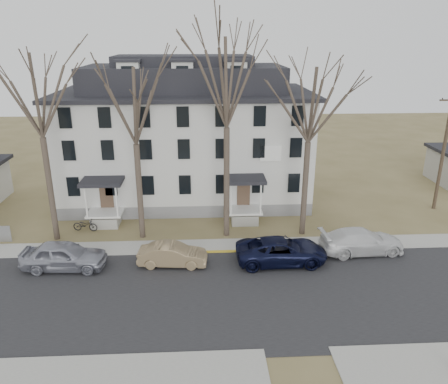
{
  "coord_description": "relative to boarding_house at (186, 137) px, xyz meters",
  "views": [
    {
      "loc": [
        -0.67,
        -18.68,
        13.59
      ],
      "look_at": [
        0.78,
        9.0,
        3.58
      ],
      "focal_mm": 35.0,
      "sensor_mm": 36.0,
      "label": 1
    }
  ],
  "objects": [
    {
      "name": "ground",
      "position": [
        2.0,
        -17.95,
        -5.38
      ],
      "size": [
        120.0,
        120.0,
        0.0
      ],
      "primitive_type": "plane",
      "color": "olive",
      "rests_on": "ground"
    },
    {
      "name": "main_road",
      "position": [
        2.0,
        -15.95,
        -5.38
      ],
      "size": [
        120.0,
        10.0,
        0.04
      ],
      "primitive_type": "cube",
      "color": "#27272A",
      "rests_on": "ground"
    },
    {
      "name": "far_sidewalk",
      "position": [
        2.0,
        -9.95,
        -5.38
      ],
      "size": [
        120.0,
        2.0,
        0.08
      ],
      "primitive_type": "cube",
      "color": "#A09F97",
      "rests_on": "ground"
    },
    {
      "name": "yellow_curb",
      "position": [
        7.0,
        -10.85,
        -5.38
      ],
      "size": [
        14.0,
        0.25,
        0.06
      ],
      "primitive_type": "cube",
      "color": "gold",
      "rests_on": "ground"
    },
    {
      "name": "boarding_house",
      "position": [
        0.0,
        0.0,
        0.0
      ],
      "size": [
        20.8,
        12.36,
        12.05
      ],
      "color": "slate",
      "rests_on": "ground"
    },
    {
      "name": "tree_far_left",
      "position": [
        -9.0,
        -8.15,
        4.96
      ],
      "size": [
        8.4,
        8.4,
        13.72
      ],
      "color": "#473B31",
      "rests_on": "ground"
    },
    {
      "name": "tree_mid_left",
      "position": [
        -3.0,
        -8.15,
        4.22
      ],
      "size": [
        7.8,
        7.8,
        12.74
      ],
      "color": "#473B31",
      "rests_on": "ground"
    },
    {
      "name": "tree_center",
      "position": [
        3.0,
        -8.15,
        5.71
      ],
      "size": [
        9.0,
        9.0,
        14.7
      ],
      "color": "#473B31",
      "rests_on": "ground"
    },
    {
      "name": "tree_mid_right",
      "position": [
        8.5,
        -8.15,
        4.22
      ],
      "size": [
        7.8,
        7.8,
        12.74
      ],
      "color": "#473B31",
      "rests_on": "ground"
    },
    {
      "name": "utility_pole_far",
      "position": [
        20.5,
        -3.95,
        -0.47
      ],
      "size": [
        2.0,
        0.28,
        9.5
      ],
      "color": "#3D3023",
      "rests_on": "ground"
    },
    {
      "name": "car_silver",
      "position": [
        -7.19,
        -12.45,
        -4.51
      ],
      "size": [
        5.2,
        2.3,
        1.74
      ],
      "primitive_type": "imported",
      "rotation": [
        0.0,
        0.0,
        1.52
      ],
      "color": "#9799A7",
      "rests_on": "ground"
    },
    {
      "name": "car_tan",
      "position": [
        -0.6,
        -12.37,
        -4.68
      ],
      "size": [
        4.36,
        1.82,
        1.4
      ],
      "primitive_type": "imported",
      "rotation": [
        0.0,
        0.0,
        1.49
      ],
      "color": "#8D7753",
      "rests_on": "ground"
    },
    {
      "name": "car_navy",
      "position": [
        6.21,
        -12.37,
        -4.59
      ],
      "size": [
        5.76,
        2.75,
        1.59
      ],
      "primitive_type": "imported",
      "rotation": [
        0.0,
        0.0,
        1.59
      ],
      "color": "black",
      "rests_on": "ground"
    },
    {
      "name": "car_white",
      "position": [
        11.71,
        -11.31,
        -4.58
      ],
      "size": [
        5.67,
        2.64,
        1.6
      ],
      "primitive_type": "imported",
      "rotation": [
        0.0,
        0.0,
        1.64
      ],
      "color": "silver",
      "rests_on": "ground"
    },
    {
      "name": "bicycle_left",
      "position": [
        -7.28,
        -7.0,
        -4.9
      ],
      "size": [
        1.9,
        0.92,
        0.96
      ],
      "primitive_type": "imported",
      "rotation": [
        0.0,
        0.0,
        1.41
      ],
      "color": "black",
      "rests_on": "ground"
    }
  ]
}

